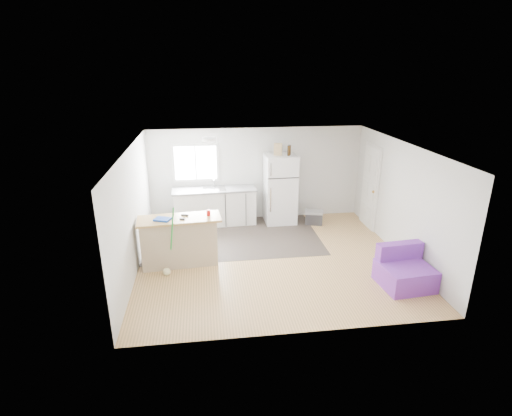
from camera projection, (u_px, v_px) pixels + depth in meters
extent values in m
cube|color=#9F7842|center=(272.00, 259.00, 8.47)|extent=(5.50, 5.00, 0.01)
cube|color=white|center=(274.00, 147.00, 7.65)|extent=(5.50, 5.00, 0.01)
cube|color=silver|center=(256.00, 174.00, 10.39)|extent=(5.50, 0.01, 2.40)
cube|color=silver|center=(302.00, 263.00, 5.73)|extent=(5.50, 0.01, 2.40)
cube|color=silver|center=(133.00, 212.00, 7.72)|extent=(0.01, 5.00, 2.40)
cube|color=silver|center=(401.00, 200.00, 8.40)|extent=(0.01, 5.00, 2.40)
cube|color=#342B27|center=(233.00, 237.00, 9.54)|extent=(4.05, 2.50, 0.00)
cube|color=white|center=(196.00, 163.00, 10.07)|extent=(1.18, 0.04, 0.98)
cube|color=white|center=(196.00, 163.00, 10.05)|extent=(1.05, 0.01, 0.85)
cube|color=white|center=(196.00, 163.00, 10.05)|extent=(0.03, 0.02, 0.85)
cube|color=white|center=(370.00, 187.00, 9.90)|extent=(0.05, 0.82, 2.03)
cube|color=white|center=(370.00, 187.00, 9.90)|extent=(0.03, 0.92, 2.10)
sphere|color=gold|center=(373.00, 192.00, 9.60)|extent=(0.07, 0.07, 0.07)
cylinder|color=white|center=(209.00, 139.00, 8.64)|extent=(0.30, 0.30, 0.07)
cube|color=white|center=(215.00, 207.00, 10.20)|extent=(2.07, 0.70, 0.90)
cube|color=slate|center=(214.00, 190.00, 10.04)|extent=(2.13, 0.75, 0.04)
cube|color=silver|center=(214.00, 190.00, 10.01)|extent=(0.58, 0.45, 0.06)
cube|color=#C7B490|center=(179.00, 242.00, 8.12)|extent=(1.54, 0.65, 0.97)
cube|color=tan|center=(179.00, 219.00, 7.95)|extent=(1.69, 0.76, 0.04)
cube|color=white|center=(280.00, 189.00, 10.21)|extent=(0.79, 0.74, 1.77)
cube|color=black|center=(283.00, 178.00, 9.73)|extent=(0.78, 0.03, 0.02)
cube|color=silver|center=(271.00, 170.00, 9.61)|extent=(0.03, 0.02, 0.32)
cube|color=silver|center=(271.00, 200.00, 9.88)|extent=(0.03, 0.02, 0.62)
cube|color=#2D2D2F|center=(314.00, 218.00, 10.29)|extent=(0.50, 0.40, 0.29)
cube|color=gray|center=(314.00, 212.00, 10.23)|extent=(0.53, 0.42, 0.06)
cube|color=purple|center=(405.00, 276.00, 7.37)|extent=(0.96, 0.91, 0.42)
cube|color=purple|center=(399.00, 250.00, 7.54)|extent=(0.90, 0.29, 0.31)
cube|color=white|center=(204.00, 259.00, 8.21)|extent=(0.13, 0.10, 0.23)
cylinder|color=#1736A5|center=(204.00, 253.00, 8.16)|extent=(0.05, 0.05, 0.05)
cylinder|color=green|center=(172.00, 238.00, 7.72)|extent=(0.22, 0.32, 1.35)
sphere|color=beige|center=(167.00, 272.00, 7.80)|extent=(0.16, 0.16, 0.16)
cylinder|color=red|center=(208.00, 213.00, 8.05)|extent=(0.09, 0.09, 0.12)
cube|color=#1442BD|center=(162.00, 219.00, 7.82)|extent=(0.36, 0.32, 0.04)
cube|color=black|center=(185.00, 215.00, 8.05)|extent=(0.15, 0.10, 0.03)
cube|color=black|center=(182.00, 219.00, 7.85)|extent=(0.10, 0.04, 0.03)
cube|color=tan|center=(278.00, 149.00, 9.84)|extent=(0.22, 0.15, 0.30)
cylinder|color=#321E09|center=(289.00, 151.00, 9.81)|extent=(0.09, 0.09, 0.25)
cylinder|color=#321E09|center=(289.00, 150.00, 9.88)|extent=(0.08, 0.08, 0.25)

